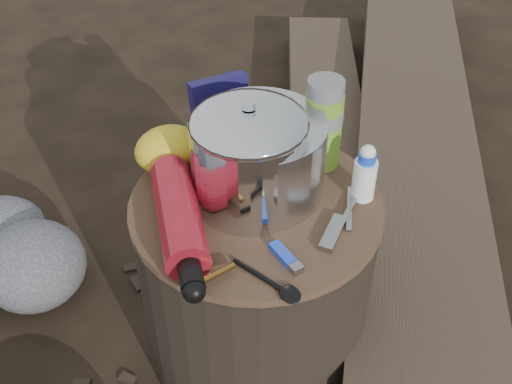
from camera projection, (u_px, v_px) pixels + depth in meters
name	position (u px, v px, depth m)	size (l,w,h in m)	color
ground	(256.00, 343.00, 1.51)	(60.00, 60.00, 0.00)	black
stump	(256.00, 280.00, 1.36)	(0.49, 0.49, 0.45)	black
log_main	(412.00, 135.00, 2.02)	(0.35, 2.06, 0.17)	#3E3126
log_small	(326.00, 116.00, 2.17)	(0.24, 1.33, 0.11)	#3E3126
foil_windscreen	(258.00, 157.00, 1.20)	(0.26, 0.26, 0.16)	silver
camping_pot	(249.00, 156.00, 1.16)	(0.21, 0.21, 0.21)	silver
fuel_bottle	(179.00, 216.00, 1.13)	(0.08, 0.33, 0.08)	#A81927
thermos	(323.00, 124.00, 1.25)	(0.08, 0.08, 0.19)	#6AA42A
travel_mug	(270.00, 132.00, 1.30)	(0.08, 0.08, 0.12)	black
stuff_sack	(168.00, 149.00, 1.27)	(0.14, 0.11, 0.09)	gold
food_pouch	(221.00, 113.00, 1.32)	(0.12, 0.03, 0.16)	#151047
lighter	(283.00, 254.00, 1.10)	(0.02, 0.08, 0.01)	blue
multitool	(333.00, 233.00, 1.14)	(0.03, 0.09, 0.01)	#9D9DA1
pot_grabber	(350.00, 207.00, 1.20)	(0.03, 0.13, 0.01)	#9D9DA1
spork	(260.00, 276.00, 1.06)	(0.03, 0.14, 0.01)	black
squeeze_bottle	(365.00, 175.00, 1.20)	(0.05, 0.05, 0.11)	white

